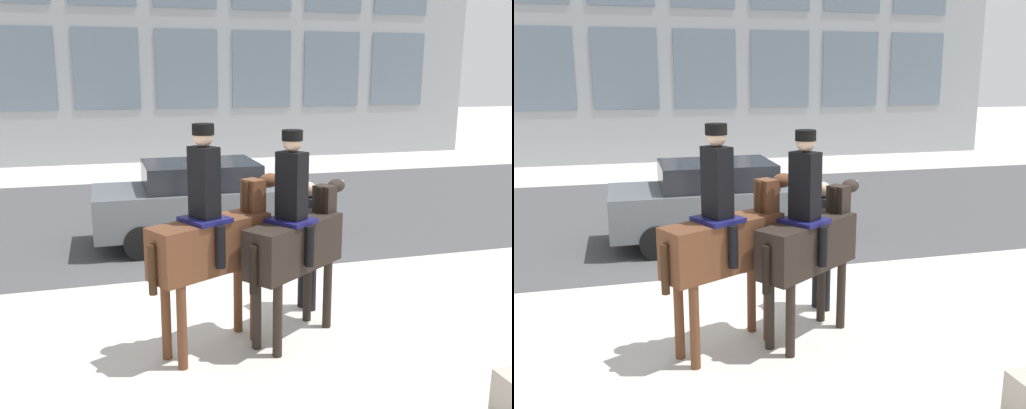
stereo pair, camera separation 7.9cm
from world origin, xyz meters
The scene contains 6 objects.
ground_plane centered at (0.00, 0.00, 0.00)m, with size 80.00×80.00×0.00m, color beige.
road_surface centered at (0.00, 4.75, 0.00)m, with size 25.37×8.50×0.01m.
mounted_horse_lead centered at (-0.57, -1.95, 1.35)m, with size 1.74×1.09×2.64m.
mounted_horse_companion centered at (0.43, -1.91, 1.27)m, with size 1.61×1.25×2.54m.
pedestrian_bystander centered at (0.87, -1.15, 1.04)m, with size 0.74×0.75×1.77m.
street_car_near_lane centered at (0.11, 2.40, 0.80)m, with size 4.17×1.81×1.55m.
Camera 1 is at (-1.73, -8.04, 3.17)m, focal length 40.00 mm.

